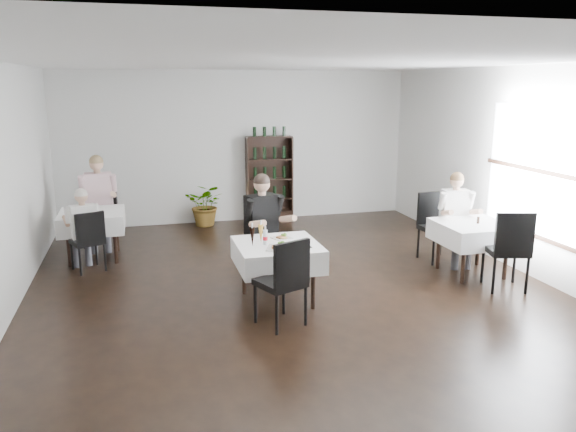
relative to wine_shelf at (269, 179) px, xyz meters
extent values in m
plane|color=black|center=(-0.60, -4.31, -0.85)|extent=(9.00, 9.00, 0.00)
plane|color=white|center=(-0.60, -4.31, 2.15)|extent=(9.00, 9.00, 0.00)
plane|color=silver|center=(-0.60, 0.19, 0.65)|extent=(7.00, 0.00, 7.00)
plane|color=silver|center=(-0.60, -8.81, 0.65)|extent=(7.00, 0.00, 7.00)
plane|color=silver|center=(2.90, -4.31, 0.65)|extent=(0.00, 9.00, 9.00)
cube|color=white|center=(2.88, -4.31, 0.70)|extent=(0.03, 2.20, 1.80)
cube|color=black|center=(2.86, -4.31, -0.22)|extent=(0.05, 2.30, 0.06)
cube|color=black|center=(0.00, 0.01, -0.75)|extent=(0.90, 0.28, 0.20)
cylinder|color=black|center=(-1.27, -4.68, -0.49)|extent=(0.06, 0.06, 0.71)
cylinder|color=black|center=(-1.27, -3.95, -0.49)|extent=(0.06, 0.06, 0.71)
cylinder|color=black|center=(-0.53, -4.68, -0.49)|extent=(0.06, 0.06, 0.71)
cylinder|color=black|center=(-0.53, -3.95, -0.49)|extent=(0.06, 0.06, 0.71)
cube|color=black|center=(-0.90, -4.31, -0.12)|extent=(0.85, 0.85, 0.04)
cube|color=white|center=(-0.90, -4.31, -0.23)|extent=(1.03, 1.03, 0.30)
cylinder|color=black|center=(-3.64, -2.15, -0.49)|extent=(0.06, 0.06, 0.71)
cylinder|color=black|center=(-3.64, -1.47, -0.49)|extent=(0.06, 0.06, 0.71)
cylinder|color=black|center=(-2.96, -2.15, -0.49)|extent=(0.06, 0.06, 0.71)
cylinder|color=black|center=(-2.96, -1.47, -0.49)|extent=(0.06, 0.06, 0.71)
cube|color=black|center=(-3.30, -1.81, -0.12)|extent=(0.80, 0.80, 0.04)
cube|color=white|center=(-3.30, -1.81, -0.23)|extent=(0.98, 0.98, 0.30)
cylinder|color=black|center=(1.76, -4.35, -0.49)|extent=(0.06, 0.06, 0.71)
cylinder|color=black|center=(1.76, -3.67, -0.49)|extent=(0.06, 0.06, 0.71)
cylinder|color=black|center=(2.44, -4.35, -0.49)|extent=(0.06, 0.06, 0.71)
cylinder|color=black|center=(2.44, -3.67, -0.49)|extent=(0.06, 0.06, 0.71)
cube|color=black|center=(2.10, -4.01, -0.12)|extent=(0.80, 0.80, 0.04)
cube|color=white|center=(2.10, -4.01, -0.23)|extent=(0.98, 0.98, 0.30)
imported|color=#2B6020|center=(-1.30, -0.11, -0.43)|extent=(0.96, 0.91, 0.84)
cylinder|color=black|center=(-1.10, -3.82, -0.62)|extent=(0.04, 0.04, 0.45)
cylinder|color=black|center=(-1.12, -3.43, -0.62)|extent=(0.04, 0.04, 0.45)
cylinder|color=black|center=(-0.71, -3.80, -0.62)|extent=(0.04, 0.04, 0.45)
cylinder|color=black|center=(-0.73, -3.41, -0.62)|extent=(0.04, 0.04, 0.45)
cube|color=black|center=(-0.91, -3.62, -0.37)|extent=(0.47, 0.47, 0.07)
cube|color=black|center=(-0.92, -3.41, -0.10)|extent=(0.45, 0.07, 0.49)
cylinder|color=black|center=(-0.93, -4.75, -0.61)|extent=(0.04, 0.04, 0.48)
cylinder|color=black|center=(-0.77, -5.13, -0.61)|extent=(0.04, 0.04, 0.48)
cylinder|color=black|center=(-1.31, -4.91, -0.61)|extent=(0.04, 0.04, 0.48)
cylinder|color=black|center=(-1.15, -5.29, -0.61)|extent=(0.04, 0.04, 0.48)
cube|color=black|center=(-1.04, -5.02, -0.34)|extent=(0.63, 0.63, 0.07)
cube|color=black|center=(-0.96, -5.22, -0.06)|extent=(0.46, 0.23, 0.52)
cylinder|color=black|center=(-3.50, -1.22, -0.61)|extent=(0.04, 0.04, 0.47)
cylinder|color=black|center=(-3.36, -0.83, -0.61)|extent=(0.04, 0.04, 0.47)
cylinder|color=black|center=(-3.11, -1.36, -0.61)|extent=(0.04, 0.04, 0.47)
cylinder|color=black|center=(-2.97, -0.97, -0.61)|extent=(0.04, 0.04, 0.47)
cube|color=black|center=(-3.24, -1.09, -0.34)|extent=(0.61, 0.61, 0.07)
cube|color=black|center=(-3.16, -0.89, -0.06)|extent=(0.46, 0.21, 0.51)
cylinder|color=black|center=(-3.25, -2.16, -0.64)|extent=(0.03, 0.03, 0.42)
cylinder|color=black|center=(-3.10, -2.50, -0.64)|extent=(0.03, 0.03, 0.42)
cylinder|color=black|center=(-3.58, -2.31, -0.64)|extent=(0.03, 0.03, 0.42)
cylinder|color=black|center=(-3.44, -2.64, -0.64)|extent=(0.03, 0.03, 0.42)
cube|color=black|center=(-3.34, -2.40, -0.40)|extent=(0.55, 0.55, 0.06)
cube|color=black|center=(-3.27, -2.58, -0.15)|extent=(0.41, 0.21, 0.46)
cylinder|color=black|center=(1.76, -3.52, -0.60)|extent=(0.04, 0.04, 0.49)
cylinder|color=black|center=(1.73, -3.10, -0.60)|extent=(0.04, 0.04, 0.49)
cylinder|color=black|center=(2.18, -3.49, -0.60)|extent=(0.04, 0.04, 0.49)
cylinder|color=black|center=(2.15, -3.07, -0.60)|extent=(0.04, 0.04, 0.49)
cube|color=black|center=(1.96, -3.29, -0.33)|extent=(0.52, 0.52, 0.07)
cube|color=black|center=(1.94, -3.07, -0.04)|extent=(0.49, 0.09, 0.53)
cylinder|color=black|center=(2.47, -4.50, -0.59)|extent=(0.04, 0.04, 0.51)
cylinder|color=black|center=(2.36, -4.93, -0.59)|extent=(0.04, 0.04, 0.51)
cylinder|color=black|center=(2.05, -4.39, -0.59)|extent=(0.04, 0.04, 0.51)
cylinder|color=black|center=(1.93, -4.81, -0.59)|extent=(0.04, 0.04, 0.51)
cube|color=black|center=(2.20, -4.66, -0.31)|extent=(0.62, 0.62, 0.08)
cube|color=black|center=(2.14, -4.88, -0.01)|extent=(0.50, 0.19, 0.55)
cube|color=#3F4047|center=(-0.96, -3.75, -0.25)|extent=(0.30, 0.47, 0.15)
cylinder|color=#3F4047|center=(-0.89, -3.93, -0.58)|extent=(0.12, 0.12, 0.52)
cube|color=#3F4047|center=(-0.76, -3.68, -0.25)|extent=(0.30, 0.47, 0.15)
cylinder|color=#3F4047|center=(-0.69, -3.86, -0.58)|extent=(0.12, 0.12, 0.52)
cube|color=black|center=(-0.93, -3.53, 0.11)|extent=(0.48, 0.37, 0.59)
cylinder|color=tan|center=(-1.06, -3.88, 0.08)|extent=(0.20, 0.34, 0.17)
cylinder|color=tan|center=(-0.60, -3.71, 0.08)|extent=(0.20, 0.34, 0.17)
sphere|color=tan|center=(-0.93, -3.55, 0.56)|extent=(0.22, 0.22, 0.22)
sphere|color=black|center=(-0.93, -3.55, 0.59)|extent=(0.22, 0.22, 0.22)
cube|color=#3F4047|center=(-3.33, -1.32, -0.23)|extent=(0.16, 0.46, 0.15)
cylinder|color=#3F4047|center=(-3.33, -1.52, -0.58)|extent=(0.12, 0.12, 0.54)
cube|color=#3F4047|center=(-3.11, -1.32, -0.23)|extent=(0.16, 0.46, 0.15)
cylinder|color=#3F4047|center=(-3.11, -1.52, -0.58)|extent=(0.12, 0.12, 0.54)
cube|color=beige|center=(-3.22, -1.11, 0.13)|extent=(0.44, 0.24, 0.60)
cylinder|color=tan|center=(-3.47, -1.41, 0.11)|extent=(0.09, 0.34, 0.17)
cylinder|color=tan|center=(-2.97, -1.41, 0.11)|extent=(0.09, 0.34, 0.17)
sphere|color=tan|center=(-3.22, -1.14, 0.59)|extent=(0.23, 0.23, 0.23)
sphere|color=olive|center=(-3.22, -1.14, 0.62)|extent=(0.23, 0.23, 0.23)
cube|color=#3F4047|center=(-3.32, -2.32, -0.36)|extent=(0.22, 0.39, 0.12)
cylinder|color=#3F4047|center=(-3.37, -2.16, -0.63)|extent=(0.10, 0.10, 0.43)
cube|color=#3F4047|center=(-3.49, -2.36, -0.36)|extent=(0.22, 0.39, 0.12)
cylinder|color=#3F4047|center=(-3.53, -2.21, -0.63)|extent=(0.10, 0.10, 0.43)
cube|color=silver|center=(-3.36, -2.50, -0.07)|extent=(0.39, 0.28, 0.48)
cylinder|color=tan|center=(-3.23, -2.22, -0.08)|extent=(0.14, 0.28, 0.14)
cylinder|color=tan|center=(-3.62, -2.33, -0.08)|extent=(0.14, 0.28, 0.14)
sphere|color=tan|center=(-3.37, -2.48, 0.30)|extent=(0.18, 0.18, 0.18)
sphere|color=beige|center=(-3.37, -2.48, 0.33)|extent=(0.18, 0.18, 0.18)
cube|color=#3F4047|center=(2.01, -3.61, -0.29)|extent=(0.19, 0.43, 0.14)
cylinder|color=#3F4047|center=(1.98, -3.79, -0.60)|extent=(0.11, 0.11, 0.49)
cube|color=#3F4047|center=(2.20, -3.64, -0.29)|extent=(0.19, 0.43, 0.14)
cylinder|color=#3F4047|center=(2.18, -3.81, -0.60)|extent=(0.11, 0.11, 0.49)
cube|color=silver|center=(2.13, -3.44, 0.04)|extent=(0.42, 0.27, 0.55)
cylinder|color=tan|center=(1.87, -3.67, 0.02)|extent=(0.12, 0.32, 0.15)
cylinder|color=tan|center=(2.32, -3.73, 0.02)|extent=(0.12, 0.32, 0.15)
sphere|color=tan|center=(2.13, -3.46, 0.45)|extent=(0.21, 0.21, 0.21)
sphere|color=brown|center=(2.13, -3.46, 0.48)|extent=(0.21, 0.21, 0.21)
cube|color=white|center=(-0.79, -4.11, -0.07)|extent=(0.29, 0.29, 0.02)
cube|color=#5B321A|center=(-0.82, -4.13, -0.05)|extent=(0.11, 0.11, 0.02)
sphere|color=#467A20|center=(-0.74, -4.08, -0.04)|extent=(0.05, 0.05, 0.05)
cube|color=#9A7046|center=(-0.77, -4.16, -0.05)|extent=(0.08, 0.07, 0.02)
cube|color=white|center=(-0.95, -4.55, -0.07)|extent=(0.35, 0.35, 0.02)
cube|color=#5B321A|center=(-0.98, -4.57, -0.04)|extent=(0.12, 0.11, 0.03)
sphere|color=#467A20|center=(-0.88, -4.51, -0.02)|extent=(0.07, 0.07, 0.07)
cube|color=#9A7046|center=(-0.92, -4.61, -0.05)|extent=(0.12, 0.12, 0.02)
cone|color=black|center=(-1.23, -4.36, 0.04)|extent=(0.07, 0.07, 0.24)
cylinder|color=silver|center=(-1.23, -4.36, 0.19)|extent=(0.02, 0.02, 0.06)
cone|color=gold|center=(-1.09, -4.24, 0.04)|extent=(0.07, 0.07, 0.24)
cylinder|color=silver|center=(-1.09, -4.24, 0.19)|extent=(0.02, 0.02, 0.06)
cylinder|color=silver|center=(-1.06, -4.32, 0.02)|extent=(0.06, 0.06, 0.19)
cylinder|color=red|center=(-1.06, -4.32, 0.00)|extent=(0.06, 0.06, 0.05)
cylinder|color=silver|center=(-1.06, -4.32, 0.14)|extent=(0.02, 0.02, 0.05)
cube|color=black|center=(-0.62, -4.56, -0.07)|extent=(0.18, 0.14, 0.01)
cylinder|color=silver|center=(-0.64, -4.56, -0.06)|extent=(0.03, 0.18, 0.01)
cylinder|color=silver|center=(-0.60, -4.56, -0.06)|extent=(0.04, 0.18, 0.01)
cylinder|color=black|center=(2.15, -4.05, -0.03)|extent=(0.04, 0.04, 0.10)
camera|label=1|loc=(-2.52, -10.93, 1.89)|focal=35.00mm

